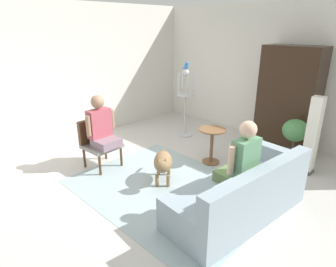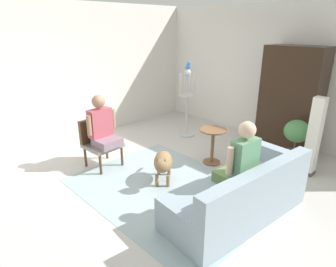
{
  "view_description": "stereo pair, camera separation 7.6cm",
  "coord_description": "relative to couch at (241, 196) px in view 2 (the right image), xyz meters",
  "views": [
    {
      "loc": [
        2.84,
        -3.04,
        2.37
      ],
      "look_at": [
        -0.07,
        -0.13,
        0.84
      ],
      "focal_mm": 31.08,
      "sensor_mm": 36.0,
      "label": 1
    },
    {
      "loc": [
        2.89,
        -2.98,
        2.37
      ],
      "look_at": [
        -0.07,
        -0.13,
        0.84
      ],
      "focal_mm": 31.08,
      "sensor_mm": 36.0,
      "label": 2
    }
  ],
  "objects": [
    {
      "name": "ground_plane",
      "position": [
        -1.21,
        0.05,
        -0.3
      ],
      "size": [
        7.03,
        7.03,
        0.0
      ],
      "primitive_type": "plane",
      "color": "beige"
    },
    {
      "name": "back_wall",
      "position": [
        -1.21,
        3.04,
        1.12
      ],
      "size": [
        6.44,
        0.12,
        2.85
      ],
      "primitive_type": "cube",
      "color": "silver",
      "rests_on": "ground"
    },
    {
      "name": "left_wall",
      "position": [
        -4.19,
        0.35,
        1.12
      ],
      "size": [
        0.12,
        6.46,
        2.85
      ],
      "primitive_type": "cube",
      "color": "silver",
      "rests_on": "ground"
    },
    {
      "name": "area_rug",
      "position": [
        -1.12,
        -0.21,
        -0.3
      ],
      "size": [
        2.93,
        2.19,
        0.01
      ],
      "primitive_type": "cube",
      "color": "#9EB2B7",
      "rests_on": "ground"
    },
    {
      "name": "couch",
      "position": [
        0.0,
        0.0,
        0.0
      ],
      "size": [
        1.02,
        2.09,
        0.81
      ],
      "color": "#8EA0AD",
      "rests_on": "ground"
    },
    {
      "name": "armchair",
      "position": [
        -2.61,
        -0.5,
        0.19
      ],
      "size": [
        0.59,
        0.59,
        0.85
      ],
      "color": "#4C331E",
      "rests_on": "ground"
    },
    {
      "name": "person_on_couch",
      "position": [
        -0.03,
        -0.03,
        0.5
      ],
      "size": [
        0.48,
        0.53,
        0.87
      ],
      "color": "#5F7B48"
    },
    {
      "name": "person_on_armchair",
      "position": [
        -2.47,
        -0.49,
        0.47
      ],
      "size": [
        0.48,
        0.57,
        0.87
      ],
      "color": "gray"
    },
    {
      "name": "round_end_table",
      "position": [
        -1.24,
        0.99,
        0.1
      ],
      "size": [
        0.48,
        0.48,
        0.65
      ],
      "color": "brown",
      "rests_on": "ground"
    },
    {
      "name": "dog",
      "position": [
        -1.35,
        -0.12,
        0.04
      ],
      "size": [
        0.65,
        0.68,
        0.56
      ],
      "color": "olive",
      "rests_on": "ground"
    },
    {
      "name": "bird_cage_stand",
      "position": [
        -2.54,
        1.73,
        0.44
      ],
      "size": [
        0.37,
        0.37,
        1.5
      ],
      "color": "silver",
      "rests_on": "ground"
    },
    {
      "name": "parrot",
      "position": [
        -2.53,
        1.73,
        1.27
      ],
      "size": [
        0.17,
        0.1,
        0.16
      ],
      "color": "blue",
      "rests_on": "bird_cage_stand"
    },
    {
      "name": "potted_plant",
      "position": [
        -0.2,
        2.04,
        0.23
      ],
      "size": [
        0.44,
        0.44,
        0.83
      ],
      "color": "#4C5156",
      "rests_on": "ground"
    },
    {
      "name": "column_lamp",
      "position": [
        0.15,
        1.85,
        0.36
      ],
      "size": [
        0.2,
        0.2,
        1.33
      ],
      "color": "#4C4742",
      "rests_on": "ground"
    },
    {
      "name": "armoire_cabinet",
      "position": [
        -0.64,
        2.63,
        0.71
      ],
      "size": [
        1.09,
        0.56,
        2.03
      ],
      "primitive_type": "cube",
      "color": "black",
      "rests_on": "ground"
    }
  ]
}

